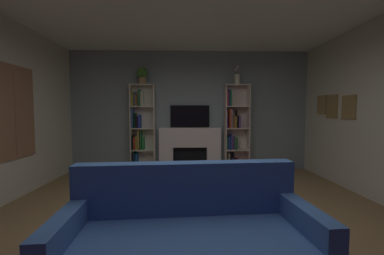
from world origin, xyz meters
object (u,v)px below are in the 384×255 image
at_px(fireplace, 190,148).
at_px(bookshelf_left, 141,128).
at_px(couch, 189,245).
at_px(coffee_table, 188,203).
at_px(potted_plant, 142,75).
at_px(tv, 190,116).
at_px(vase_with_flowers, 237,78).
at_px(bookshelf_right, 234,131).

distance_m(fireplace, bookshelf_left, 1.23).
relative_size(couch, coffee_table, 2.59).
distance_m(fireplace, coffee_table, 2.95).
relative_size(bookshelf_left, potted_plant, 5.27).
bearing_deg(potted_plant, coffee_table, -70.95).
height_order(tv, couch, tv).
distance_m(vase_with_flowers, coffee_table, 3.59).
distance_m(bookshelf_right, coffee_table, 3.18).
xyz_separation_m(fireplace, coffee_table, (-0.08, -2.94, -0.17)).
bearing_deg(coffee_table, potted_plant, 109.05).
height_order(bookshelf_right, coffee_table, bookshelf_right).
xyz_separation_m(fireplace, vase_with_flowers, (1.08, -0.05, 1.62)).
bearing_deg(couch, vase_with_flowers, 72.38).
bearing_deg(tv, coffee_table, -91.47).
bearing_deg(tv, vase_with_flowers, -6.32).
height_order(potted_plant, couch, potted_plant).
height_order(fireplace, potted_plant, potted_plant).
bearing_deg(bookshelf_right, tv, 175.05).
xyz_separation_m(vase_with_flowers, couch, (-1.16, -3.65, -1.84)).
bearing_deg(couch, tv, 88.77).
distance_m(bookshelf_left, vase_with_flowers, 2.50).
bearing_deg(potted_plant, fireplace, 2.49).
xyz_separation_m(fireplace, potted_plant, (-1.08, -0.05, 1.68)).
relative_size(bookshelf_right, potted_plant, 5.27).
bearing_deg(bookshelf_left, potted_plant, -38.03).
distance_m(couch, coffee_table, 0.75).
xyz_separation_m(couch, coffee_table, (0.00, 0.75, 0.06)).
bearing_deg(bookshelf_left, coffee_table, -70.16).
xyz_separation_m(bookshelf_left, bookshelf_right, (2.16, -0.02, -0.06)).
bearing_deg(fireplace, tv, 90.00).
bearing_deg(tv, bookshelf_left, -176.45).
bearing_deg(coffee_table, bookshelf_left, 109.84).
distance_m(bookshelf_right, couch, 3.89).
height_order(potted_plant, coffee_table, potted_plant).
bearing_deg(vase_with_flowers, couch, -107.62).
relative_size(fireplace, coffee_table, 1.95).
xyz_separation_m(tv, vase_with_flowers, (1.08, -0.12, 0.87)).
bearing_deg(bookshelf_right, fireplace, 179.14).
relative_size(vase_with_flowers, coffee_table, 0.56).
relative_size(vase_with_flowers, couch, 0.22).
relative_size(fireplace, tv, 1.68).
bearing_deg(tv, potted_plant, -173.65).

